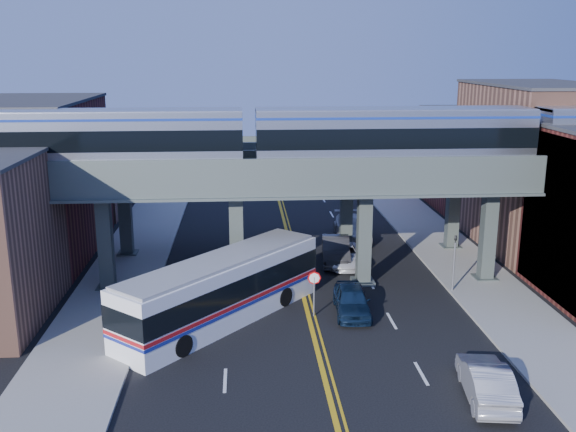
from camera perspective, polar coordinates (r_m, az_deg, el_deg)
The scene contains 19 objects.
ground at distance 33.67m, azimuth 2.37°, elevation -10.88°, with size 120.00×120.00×0.00m, color black.
sidewalk_west at distance 43.45m, azimuth -14.48°, elevation -5.30°, with size 5.00×70.00×0.16m, color gray.
sidewalk_east at distance 45.28m, azimuth 15.58°, elevation -4.57°, with size 5.00×70.00×0.16m, color gray.
building_west_b at distance 49.42m, azimuth -21.68°, elevation 3.01°, with size 8.00×14.00×11.00m, color maroon.
building_west_c at distance 61.99m, azimuth -18.05°, elevation 4.02°, with size 8.00×10.00×8.00m, color #8B5A47.
building_east_b at distance 51.92m, azimuth 21.14°, elevation 4.12°, with size 8.00×14.00×12.00m, color #8B5A47.
building_east_c at distance 63.99m, azimuth 16.16°, elevation 4.92°, with size 8.00×10.00×9.00m, color maroon.
mural_panel at distance 39.91m, azimuth 23.00°, elevation -0.73°, with size 0.10×9.50×9.50m, color teal.
elevated_viaduct_near at distance 39.23m, azimuth 1.16°, elevation 2.76°, with size 52.00×3.60×7.40m.
elevated_viaduct_far at distance 46.08m, azimuth 0.37°, elevation 4.50°, with size 52.00×3.60×7.40m.
transit_train at distance 39.65m, azimuth 9.34°, elevation 7.05°, with size 51.56×3.24×3.78m.
stop_sign at distance 35.77m, azimuth 2.34°, elevation -6.27°, with size 0.76×0.09×2.63m.
traffic_signal at distance 40.28m, azimuth 14.57°, elevation -3.53°, with size 0.15×0.18×4.10m.
transit_bus at distance 35.26m, azimuth -5.87°, elevation -6.59°, with size 11.19×12.08×3.48m.
car_lane_a at distance 36.58m, azimuth 5.70°, elevation -7.45°, with size 1.90×4.73×1.61m, color #0F1F37.
car_lane_b at distance 45.15m, azimuth 4.27°, elevation -3.05°, with size 1.87×5.37×1.77m, color #333235.
car_lane_c at distance 44.74m, azimuth 5.01°, elevation -3.48°, with size 2.31×5.01×1.39m, color white.
car_lane_d at distance 50.87m, azimuth 5.71°, elevation -1.08°, with size 2.47×6.07×1.76m, color #A8A8AD.
car_parked_curb at distance 29.34m, azimuth 17.21°, elevation -13.80°, with size 1.72×4.93×1.63m, color #9F9FA3.
Camera 1 is at (-3.54, -30.27, 14.33)m, focal length 40.00 mm.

